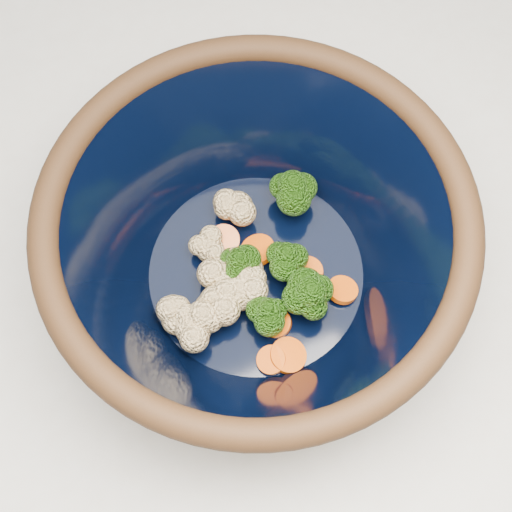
{
  "coord_description": "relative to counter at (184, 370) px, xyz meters",
  "views": [
    {
      "loc": [
        -0.02,
        -0.29,
        1.54
      ],
      "look_at": [
        0.09,
        -0.07,
        0.97
      ],
      "focal_mm": 50.0,
      "sensor_mm": 36.0,
      "label": 1
    }
  ],
  "objects": [
    {
      "name": "ground",
      "position": [
        0.0,
        0.0,
        -0.45
      ],
      "size": [
        3.0,
        3.0,
        0.0
      ],
      "primitive_type": "plane",
      "color": "#9E7A54",
      "rests_on": "ground"
    },
    {
      "name": "counter",
      "position": [
        0.0,
        0.0,
        0.0
      ],
      "size": [
        1.2,
        1.2,
        0.9
      ],
      "primitive_type": "cube",
      "color": "beige",
      "rests_on": "ground"
    },
    {
      "name": "mixing_bowl",
      "position": [
        0.09,
        -0.07,
        0.54
      ],
      "size": [
        0.37,
        0.37,
        0.16
      ],
      "rotation": [
        0.0,
        0.0,
        -0.08
      ],
      "color": "black",
      "rests_on": "counter"
    },
    {
      "name": "vegetable_pile",
      "position": [
        0.08,
        -0.08,
        0.51
      ],
      "size": [
        0.18,
        0.18,
        0.05
      ],
      "color": "#608442",
      "rests_on": "mixing_bowl"
    }
  ]
}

